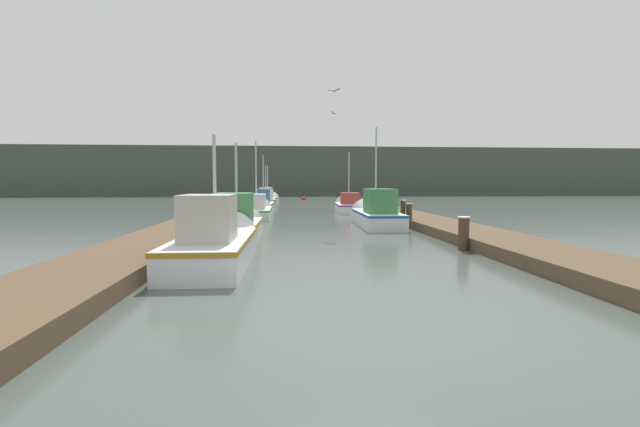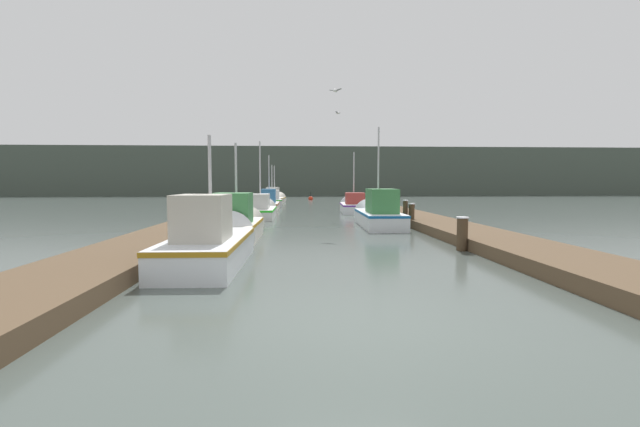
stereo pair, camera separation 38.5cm
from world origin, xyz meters
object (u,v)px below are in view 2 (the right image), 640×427
object	(u,v)px
channel_buoy	(311,199)
seagull_1	(338,113)
mooring_piling_1	(405,213)
mooring_piling_2	(411,215)
fishing_boat_3	(261,210)
fishing_boat_0	(212,242)
fishing_boat_7	(275,198)
fishing_boat_1	(238,225)
fishing_boat_6	(272,201)
seagull_lead	(335,91)
fishing_boat_4	(353,206)
fishing_boat_2	(377,214)
mooring_piling_0	(462,234)
fishing_boat_5	(269,203)

from	to	relation	value
channel_buoy	seagull_1	bearing A→B (deg)	-88.10
mooring_piling_1	seagull_1	xyz separation A→B (m)	(-2.43, 6.01, 5.34)
mooring_piling_1	mooring_piling_2	xyz separation A→B (m)	(0.24, -0.14, -0.07)
seagull_1	fishing_boat_3	bearing A→B (deg)	-58.73
fishing_boat_0	fishing_boat_3	size ratio (longest dim) A/B	0.96
fishing_boat_3	fishing_boat_7	xyz separation A→B (m)	(-0.05, 17.15, 0.01)
fishing_boat_3	mooring_piling_2	xyz separation A→B (m)	(7.10, -5.90, 0.11)
fishing_boat_1	fishing_boat_6	world-z (taller)	fishing_boat_6
fishing_boat_3	fishing_boat_6	distance (m)	11.93
fishing_boat_7	seagull_lead	bearing A→B (deg)	-75.69
fishing_boat_4	channel_buoy	size ratio (longest dim) A/B	5.05
fishing_boat_0	mooring_piling_1	distance (m)	10.65
fishing_boat_7	fishing_boat_3	bearing A→B (deg)	-84.35
fishing_boat_4	channel_buoy	distance (m)	19.93
fishing_boat_3	seagull_lead	world-z (taller)	seagull_lead
fishing_boat_1	fishing_boat_2	world-z (taller)	fishing_boat_2
mooring_piling_2	seagull_1	bearing A→B (deg)	113.51
fishing_boat_1	fishing_boat_0	bearing A→B (deg)	-89.61
mooring_piling_0	mooring_piling_2	xyz separation A→B (m)	(0.28, 6.50, 0.04)
mooring_piling_2	channel_buoy	distance (m)	29.79
fishing_boat_7	seagull_lead	distance (m)	24.63
fishing_boat_3	seagull_lead	size ratio (longest dim) A/B	10.37
fishing_boat_1	fishing_boat_6	size ratio (longest dim) A/B	1.06
fishing_boat_2	mooring_piling_1	distance (m)	1.30
fishing_boat_4	seagull_1	distance (m)	6.76
fishing_boat_4	mooring_piling_2	bearing A→B (deg)	-79.67
fishing_boat_6	mooring_piling_0	world-z (taller)	fishing_boat_6
fishing_boat_1	mooring_piling_0	xyz separation A→B (m)	(6.85, -2.83, -0.02)
fishing_boat_0	fishing_boat_6	size ratio (longest dim) A/B	1.11
channel_buoy	seagull_lead	distance (m)	30.82
fishing_boat_0	seagull_lead	distance (m)	9.67
fishing_boat_0	seagull_lead	size ratio (longest dim) A/B	9.96
fishing_boat_5	seagull_1	size ratio (longest dim) A/B	10.00
mooring_piling_0	fishing_boat_7	bearing A→B (deg)	103.08
fishing_boat_2	fishing_boat_6	distance (m)	18.01
fishing_boat_2	mooring_piling_2	xyz separation A→B (m)	(1.37, -0.78, -0.02)
fishing_boat_1	mooring_piling_0	size ratio (longest dim) A/B	5.02
fishing_boat_6	channel_buoy	xyz separation A→B (m)	(3.69, 11.75, -0.28)
fishing_boat_7	mooring_piling_1	world-z (taller)	fishing_boat_7
seagull_lead	fishing_boat_3	bearing A→B (deg)	153.67
fishing_boat_0	fishing_boat_1	distance (m)	4.28
seagull_1	fishing_boat_7	bearing A→B (deg)	-137.00
fishing_boat_7	seagull_1	distance (m)	18.34
fishing_boat_2	mooring_piling_2	distance (m)	1.58
mooring_piling_2	seagull_lead	size ratio (longest dim) A/B	2.04
fishing_boat_1	fishing_boat_2	distance (m)	7.27
fishing_boat_1	fishing_boat_6	xyz separation A→B (m)	(-0.01, 21.50, -0.08)
fishing_boat_1	mooring_piling_2	world-z (taller)	fishing_boat_1
fishing_boat_0	fishing_boat_4	bearing A→B (deg)	72.53
fishing_boat_5	fishing_boat_1	bearing A→B (deg)	-90.31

